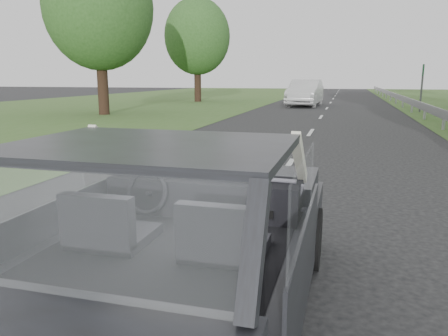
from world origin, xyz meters
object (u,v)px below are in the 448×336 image
Objects in this scene: subject_car at (179,235)px; cat at (239,170)px; other_car at (305,93)px; highway_sign at (422,88)px.

cat is at bearing 65.34° from subject_car.
other_car is 7.24m from highway_sign.
other_car is at bearing 92.00° from cat.
highway_sign is at bearing 76.15° from cat.
cat is 0.11× the size of other_car.
highway_sign is at bearing -25.49° from other_car.
highway_sign reaches higher than subject_car.
other_car reaches higher than cat.
highway_sign is (4.87, 22.44, 0.51)m from subject_car.
other_car is (-1.48, 25.90, 0.11)m from subject_car.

